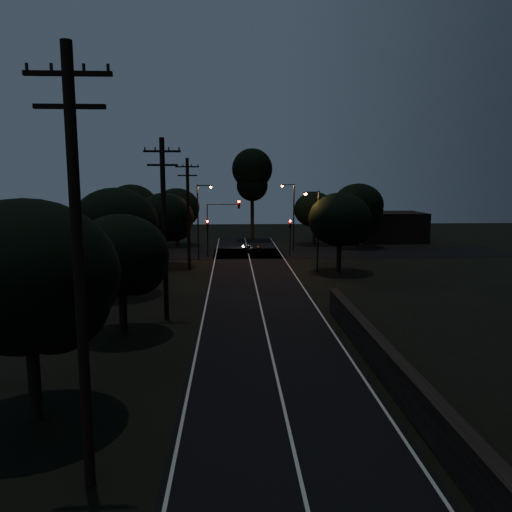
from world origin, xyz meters
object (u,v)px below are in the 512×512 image
utility_pole_far (188,212)px  car (252,248)px  utility_pole_near (79,268)px  signal_right (290,231)px  signal_mast (223,218)px  streetlight_a (200,216)px  tall_pine (252,174)px  streetlight_c (316,226)px  signal_left (208,231)px  utility_pole_mid (164,227)px  streetlight_b (292,212)px

utility_pole_far → car: 13.21m
utility_pole_near → signal_right: (10.60, 41.99, -3.41)m
signal_mast → streetlight_a: streetlight_a is taller
streetlight_a → car: bearing=37.4°
tall_pine → car: (-0.52, -12.57, -8.60)m
utility_pole_near → streetlight_c: utility_pole_near is taller
signal_right → streetlight_c: streetlight_c is taller
utility_pole_near → signal_left: 42.15m
utility_pole_near → streetlight_a: (0.69, 40.00, -1.61)m
signal_right → utility_pole_mid: bearing=-113.0°
streetlight_b → signal_mast: bearing=-154.0°
signal_right → signal_mast: bearing=180.0°
utility_pole_near → streetlight_c: (11.83, 32.00, -1.89)m
streetlight_b → streetlight_c: 14.01m
car → streetlight_a: bearing=21.2°
signal_mast → streetlight_c: 13.28m
utility_pole_near → utility_pole_mid: 17.01m
utility_pole_near → signal_right: 43.44m
utility_pole_near → signal_mast: utility_pole_near is taller
signal_mast → streetlight_c: bearing=-48.8°
signal_mast → tall_pine: bearing=75.4°
utility_pole_mid → signal_mast: (3.09, 24.99, -1.40)m
tall_pine → signal_left: 17.24m
signal_mast → streetlight_b: streetlight_b is taller
streetlight_c → car: streetlight_c is taller
utility_pole_near → streetlight_c: bearing=69.7°
signal_right → streetlight_a: bearing=-168.7°
utility_pole_far → streetlight_c: 12.05m
utility_pole_near → utility_pole_far: bearing=90.0°
utility_pole_far → tall_pine: bearing=73.1°
utility_pole_far → signal_mast: utility_pole_far is taller
signal_mast → streetlight_c: size_ratio=0.83×
streetlight_a → streetlight_c: (11.14, -8.00, -0.29)m
utility_pole_near → signal_right: utility_pole_near is taller
utility_pole_near → streetlight_b: size_ratio=1.50×
signal_right → car: bearing=149.4°
utility_pole_mid → streetlight_b: 31.15m
streetlight_c → streetlight_a: bearing=144.3°
streetlight_a → streetlight_b: same height
utility_pole_near → signal_left: size_ratio=2.93×
utility_pole_far → signal_right: size_ratio=2.56×
streetlight_a → car: streetlight_a is taller
signal_right → signal_left: bearing=180.0°
utility_pole_near → utility_pole_mid: (0.00, 17.00, -0.51)m
utility_pole_near → streetlight_a: utility_pole_near is taller
utility_pole_near → signal_mast: 42.15m
streetlight_c → utility_pole_far: bearing=170.4°
streetlight_b → car: streetlight_b is taller
tall_pine → utility_pole_mid: bearing=-99.9°
utility_pole_mid → signal_right: 27.30m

